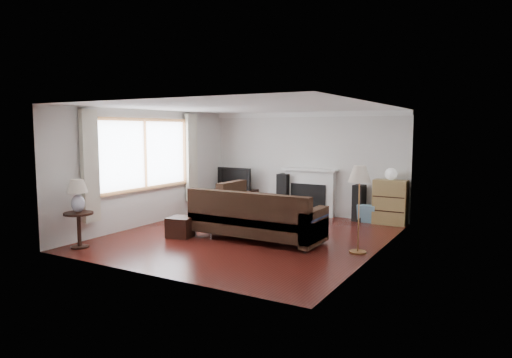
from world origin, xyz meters
The scene contains 17 objects.
room centered at (0.00, 0.00, 1.25)m, with size 5.10×5.60×2.54m.
window centered at (-2.45, -0.20, 1.55)m, with size 0.12×2.74×1.54m, color #935F36.
curtain_near centered at (-2.40, -1.72, 1.40)m, with size 0.10×0.35×2.10m, color beige.
curtain_far centered at (-2.40, 1.32, 1.40)m, with size 0.10×0.35×2.10m, color beige.
fireplace centered at (0.15, 2.64, 0.57)m, with size 1.40×0.26×1.15m, color white.
tv_stand centered at (-1.84, 2.48, 0.27)m, with size 1.07×0.48×0.53m, color black.
television centered at (-1.84, 2.48, 0.82)m, with size 0.98×0.13×0.57m, color black.
speaker_left centered at (-0.49, 2.55, 0.49)m, with size 0.27×0.33×0.99m, color black.
speaker_right centered at (1.41, 2.55, 0.42)m, with size 0.23×0.28×0.83m, color black.
bookshelf centered at (2.11, 2.53, 0.49)m, with size 0.72×0.34×0.98m, color olive.
globe_lamp centered at (2.11, 2.53, 1.11)m, with size 0.26×0.26×0.26m, color white.
sectional_sofa centered at (0.27, -0.15, 0.44)m, with size 2.74×2.00×0.88m, color black.
coffee_table centered at (0.16, 1.33, 0.21)m, with size 1.06×0.58×0.41m, color #A0784D.
footstool centered at (-1.12, -0.68, 0.19)m, with size 0.46×0.46×0.39m, color black.
floor_lamp centered at (2.22, -0.10, 0.74)m, with size 0.38×0.38×1.48m, color #A66E39.
side_table centered at (-2.15, -2.22, 0.32)m, with size 0.51×0.51×0.63m, color black.
table_lamp centered at (-2.15, -2.22, 0.92)m, with size 0.35×0.35×0.57m, color silver.
Camera 1 is at (4.48, -7.50, 2.08)m, focal length 32.00 mm.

